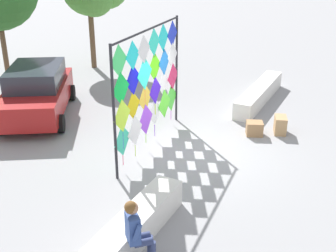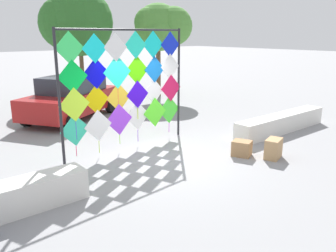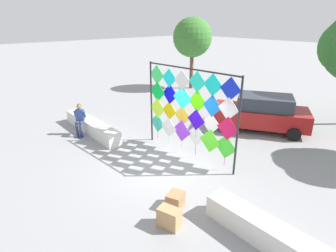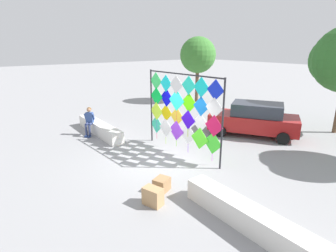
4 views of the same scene
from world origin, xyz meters
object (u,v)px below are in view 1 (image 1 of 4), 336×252
Objects in this scene: kite_display_rack at (150,81)px; cardboard_box_small at (254,128)px; seated_vendor at (138,230)px; parked_car at (37,91)px; cardboard_box_large at (280,125)px.

cardboard_box_small is at bearing -50.73° from kite_display_rack.
parked_car is (4.88, 6.70, -0.00)m from seated_vendor.
parked_car is at bearing 53.95° from seated_vendor.
kite_display_rack reaches higher than parked_car.
cardboard_box_small is (2.01, -2.46, -1.71)m from kite_display_rack.
parked_car is at bearing 103.68° from cardboard_box_small.
seated_vendor is at bearing -153.62° from kite_display_rack.
kite_display_rack reaches higher than seated_vendor.
seated_vendor is 3.00× the size of cardboard_box_small.
kite_display_rack is 8.69× the size of cardboard_box_small.
parked_car is at bearing 106.02° from cardboard_box_large.
cardboard_box_small is (6.56, -0.20, -0.63)m from seated_vendor.
kite_display_rack is 5.19m from seated_vendor.
cardboard_box_large is 1.17× the size of cardboard_box_small.
seated_vendor is at bearing 178.25° from cardboard_box_small.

